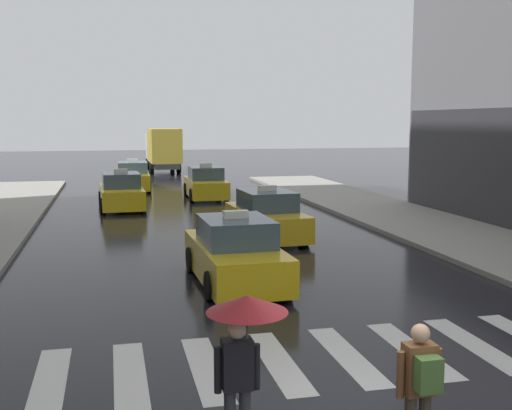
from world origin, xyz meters
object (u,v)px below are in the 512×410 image
at_px(taxi_fifth, 133,178).
at_px(box_truck, 163,148).
at_px(pedestrian_with_umbrella, 244,331).
at_px(taxi_lead, 235,254).
at_px(pedestrian_with_backpack, 420,382).
at_px(taxi_second, 266,217).
at_px(taxi_third, 121,193).
at_px(taxi_fourth, 206,184).

bearing_deg(taxi_fifth, box_truck, 77.42).
bearing_deg(box_truck, taxi_fifth, -102.58).
height_order(box_truck, pedestrian_with_umbrella, box_truck).
distance_m(taxi_lead, pedestrian_with_backpack, 8.48).
bearing_deg(box_truck, taxi_second, -87.82).
height_order(taxi_third, pedestrian_with_umbrella, pedestrian_with_umbrella).
height_order(taxi_fourth, taxi_fifth, same).
xyz_separation_m(taxi_lead, taxi_third, (-2.45, 14.07, 0.00)).
relative_size(taxi_second, taxi_fourth, 1.01).
distance_m(taxi_fifth, pedestrian_with_umbrella, 29.53).
bearing_deg(taxi_lead, taxi_fourth, 83.88).
relative_size(box_truck, pedestrian_with_umbrella, 3.90).
xyz_separation_m(taxi_third, taxi_fifth, (0.80, 7.63, 0.00)).
distance_m(taxi_third, box_truck, 20.27).
bearing_deg(taxi_lead, taxi_second, 68.72).
distance_m(taxi_third, pedestrian_with_backpack, 22.72).
relative_size(taxi_lead, pedestrian_with_umbrella, 2.36).
bearing_deg(taxi_second, taxi_third, 118.58).
relative_size(taxi_second, taxi_third, 1.00).
bearing_deg(taxi_fourth, box_truck, 92.48).
xyz_separation_m(taxi_lead, pedestrian_with_backpack, (0.48, -8.46, 0.25)).
distance_m(taxi_third, taxi_fourth, 5.19).
bearing_deg(pedestrian_with_umbrella, taxi_lead, 79.54).
bearing_deg(taxi_lead, pedestrian_with_umbrella, -100.46).
bearing_deg(box_truck, taxi_fourth, -87.52).
xyz_separation_m(taxi_lead, box_truck, (1.09, 34.00, 1.13)).
bearing_deg(taxi_third, taxi_lead, -80.12).
bearing_deg(pedestrian_with_backpack, box_truck, 89.18).
distance_m(taxi_fifth, box_truck, 12.65).
distance_m(taxi_third, pedestrian_with_umbrella, 21.93).
xyz_separation_m(taxi_fourth, pedestrian_with_backpack, (-1.34, -25.47, 0.25)).
distance_m(taxi_lead, taxi_third, 14.28).
relative_size(taxi_second, taxi_fifth, 1.01).
height_order(box_truck, pedestrian_with_backpack, box_truck).
height_order(taxi_lead, taxi_fourth, same).
height_order(taxi_fourth, box_truck, box_truck).
xyz_separation_m(taxi_fourth, pedestrian_with_umbrella, (-3.27, -24.83, 0.79)).
height_order(taxi_fourth, pedestrian_with_umbrella, pedestrian_with_umbrella).
relative_size(taxi_lead, pedestrian_with_backpack, 2.78).
distance_m(taxi_second, pedestrian_with_umbrella, 13.90).
bearing_deg(box_truck, taxi_lead, -91.84).
xyz_separation_m(taxi_lead, taxi_fifth, (-1.65, 21.70, 0.00)).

